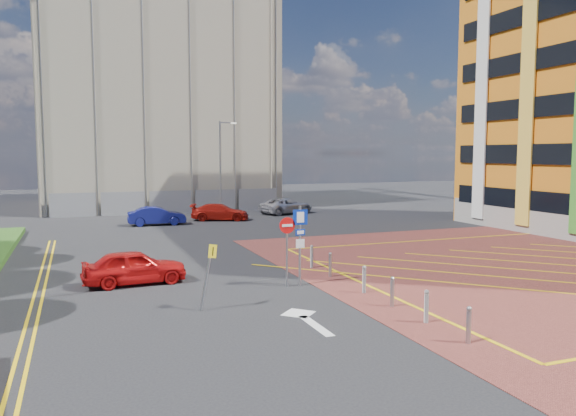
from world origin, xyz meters
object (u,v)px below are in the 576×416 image
car_red_left (134,267)px  car_red_back (220,212)px  car_silver_back (287,206)px  warning_sign (209,268)px  sign_cluster (295,237)px  lamp_back (221,164)px  car_blue_back (157,216)px

car_red_left → car_red_back: 21.62m
car_red_back → car_silver_back: bearing=-48.5°
warning_sign → sign_cluster: bearing=28.5°
sign_cluster → car_red_left: (-5.91, 2.66, -1.26)m
sign_cluster → car_silver_back: size_ratio=0.66×
lamp_back → warning_sign: size_ratio=3.55×
car_red_back → car_silver_back: 7.14m
sign_cluster → lamp_back: bearing=82.0°
lamp_back → car_red_left: size_ratio=1.96×
lamp_back → warning_sign: 30.32m
warning_sign → car_red_left: bearing=112.1°
warning_sign → car_red_back: bearing=75.3°
lamp_back → car_blue_back: lamp_back is taller
car_red_back → car_blue_back: bearing=123.6°
lamp_back → warning_sign: bearing=-104.9°
sign_cluster → car_silver_back: (9.14, 25.26, -1.28)m
car_red_left → warning_sign: bearing=-161.9°
car_silver_back → sign_cluster: bearing=140.8°
lamp_back → car_red_left: bearing=-111.7°
car_red_back → warning_sign: bearing=-175.3°
lamp_back → car_silver_back: bearing=-18.2°
sign_cluster → car_silver_back: 26.89m
car_red_left → sign_cluster: bearing=-118.2°
sign_cluster → car_blue_back: size_ratio=0.77×
sign_cluster → car_blue_back: (-2.54, 21.29, -1.27)m
car_red_left → car_blue_back: car_red_left is taller
lamp_back → car_red_left: lamp_back is taller
sign_cluster → warning_sign: size_ratio=1.42×
sign_cluster → warning_sign: sign_cluster is taller
car_red_left → car_blue_back: (3.38, 18.63, -0.01)m
lamp_back → car_red_back: (-1.26, -4.44, -3.71)m
car_blue_back → car_silver_back: bearing=-69.2°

